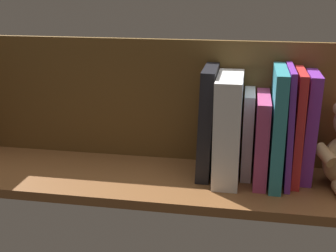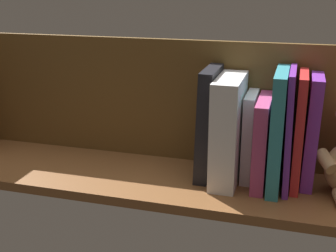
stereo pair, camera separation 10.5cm
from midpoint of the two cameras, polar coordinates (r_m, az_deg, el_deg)
The scene contains 10 objects.
ground_plane at distance 110.27cm, azimuth -2.75°, elevation -6.79°, with size 115.95×28.41×2.20cm, color brown.
shelf_back_panel at distance 115.70cm, azimuth -1.56°, elevation 3.15°, with size 115.95×1.50×30.98cm, color brown.
book_2 at distance 107.78cm, azimuth 14.56°, elevation -0.16°, with size 2.64×11.90×25.18cm, color purple.
book_3 at distance 106.34cm, azimuth 13.16°, elevation -0.10°, with size 1.86×14.31×25.84cm, color red.
book_4 at distance 105.27cm, azimuth 12.08°, elevation 0.03°, with size 1.30×16.07×26.68cm, color purple.
book_5 at distance 104.49cm, azimuth 10.73°, elevation -0.10°, with size 2.71×17.65×26.41cm, color teal.
book_6 at distance 105.93cm, azimuth 8.86°, elevation -1.58°, with size 2.92×16.73×19.99cm, color #B23F72.
book_7 at distance 108.23cm, azimuth 7.25°, elevation -0.99°, with size 2.37×11.93×20.33cm, color silver.
dictionary_thick_white at distance 105.08cm, azimuth 4.72°, elevation -0.29°, with size 5.83×17.63×24.47cm, color silver.
book_8 at distance 107.02cm, azimuth 2.18°, elevation 0.49°, with size 3.12×14.44×25.85cm, color black.
Camera 1 is at (-17.80, 98.78, 44.87)cm, focal length 48.67 mm.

